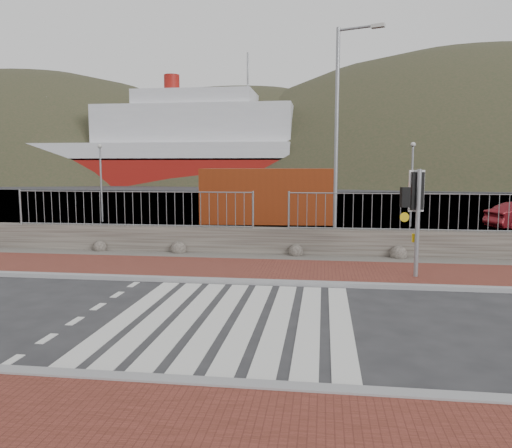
# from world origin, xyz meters

# --- Properties ---
(ground) EXTENTS (220.00, 220.00, 0.00)m
(ground) POSITION_xyz_m (0.00, 0.00, 0.00)
(ground) COLOR #28282B
(ground) RESTS_ON ground
(sidewalk_far) EXTENTS (40.00, 3.00, 0.08)m
(sidewalk_far) POSITION_xyz_m (0.00, 4.50, 0.04)
(sidewalk_far) COLOR brown
(sidewalk_far) RESTS_ON ground
(kerb_near) EXTENTS (40.00, 0.25, 0.12)m
(kerb_near) POSITION_xyz_m (0.00, -3.00, 0.05)
(kerb_near) COLOR gray
(kerb_near) RESTS_ON ground
(kerb_far) EXTENTS (40.00, 0.25, 0.12)m
(kerb_far) POSITION_xyz_m (0.00, 3.00, 0.05)
(kerb_far) COLOR gray
(kerb_far) RESTS_ON ground
(zebra_crossing) EXTENTS (4.62, 5.60, 0.01)m
(zebra_crossing) POSITION_xyz_m (-0.00, 0.00, 0.01)
(zebra_crossing) COLOR silver
(zebra_crossing) RESTS_ON ground
(gravel_strip) EXTENTS (40.00, 1.50, 0.06)m
(gravel_strip) POSITION_xyz_m (0.00, 6.50, 0.03)
(gravel_strip) COLOR #59544C
(gravel_strip) RESTS_ON ground
(stone_wall) EXTENTS (40.00, 0.60, 0.90)m
(stone_wall) POSITION_xyz_m (0.00, 7.30, 0.45)
(stone_wall) COLOR #48413B
(stone_wall) RESTS_ON ground
(railing) EXTENTS (18.07, 0.07, 1.22)m
(railing) POSITION_xyz_m (0.00, 7.15, 1.82)
(railing) COLOR gray
(railing) RESTS_ON stone_wall
(quay) EXTENTS (120.00, 40.00, 0.50)m
(quay) POSITION_xyz_m (0.00, 27.90, 0.00)
(quay) COLOR #4C4C4F
(quay) RESTS_ON ground
(water) EXTENTS (220.00, 50.00, 0.05)m
(water) POSITION_xyz_m (0.00, 62.90, 0.00)
(water) COLOR #3F4C54
(water) RESTS_ON ground
(ferry) EXTENTS (50.00, 16.00, 20.00)m
(ferry) POSITION_xyz_m (-24.65, 67.90, 5.36)
(ferry) COLOR maroon
(ferry) RESTS_ON ground
(hills_backdrop) EXTENTS (254.00, 90.00, 100.00)m
(hills_backdrop) POSITION_xyz_m (6.74, 87.90, -23.05)
(hills_backdrop) COLOR #2A331E
(hills_backdrop) RESTS_ON ground
(traffic_signal_far) EXTENTS (0.72, 0.37, 2.91)m
(traffic_signal_far) POSITION_xyz_m (4.15, 4.08, 2.10)
(traffic_signal_far) COLOR gray
(traffic_signal_far) RESTS_ON ground
(streetlight) EXTENTS (1.55, 0.69, 7.56)m
(streetlight) POSITION_xyz_m (2.26, 8.06, 4.25)
(streetlight) COLOR gray
(streetlight) RESTS_ON ground
(shipping_container) EXTENTS (6.99, 3.30, 2.84)m
(shipping_container) POSITION_xyz_m (-1.22, 16.90, 1.42)
(shipping_container) COLOR maroon
(shipping_container) RESTS_ON ground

